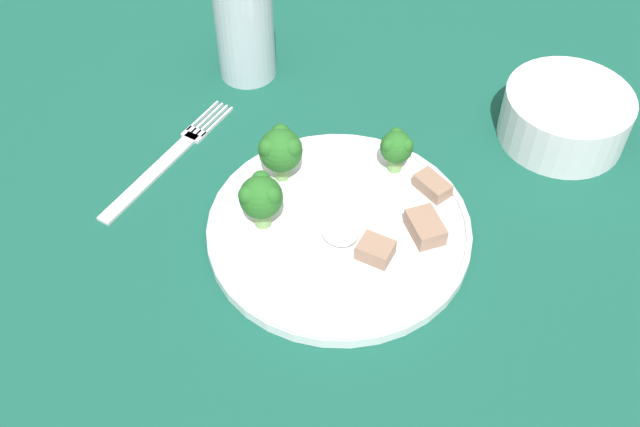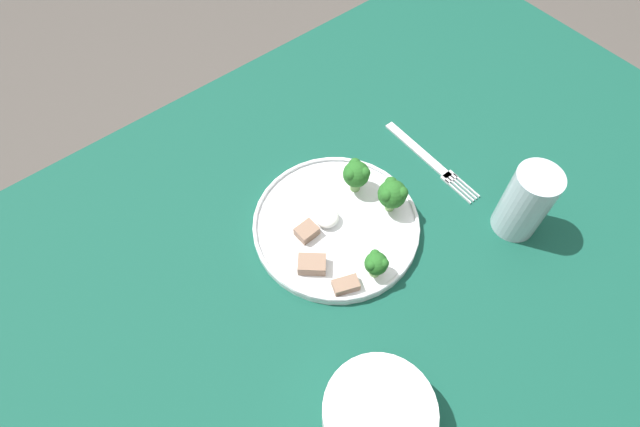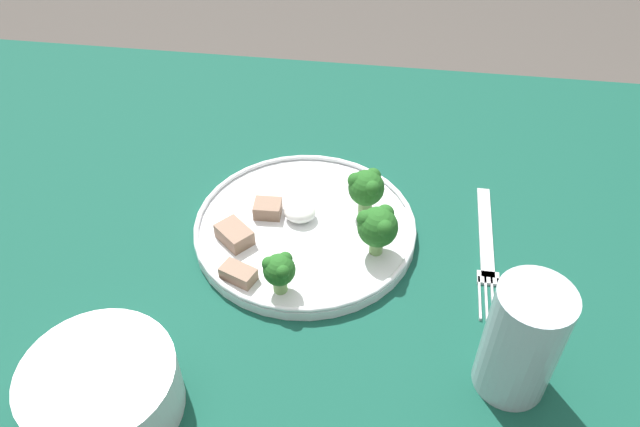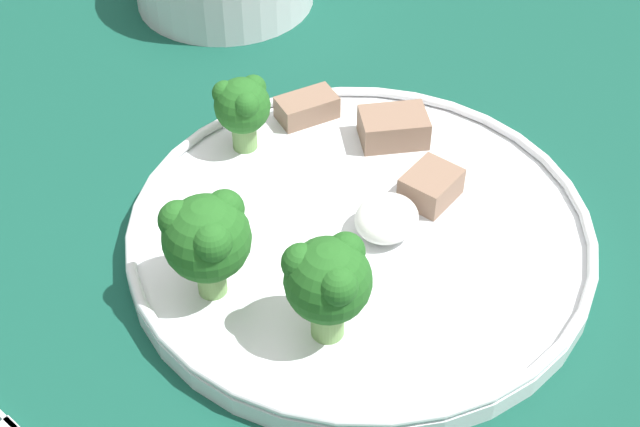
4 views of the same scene
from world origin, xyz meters
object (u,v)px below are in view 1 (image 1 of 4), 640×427
object	(u,v)px
dinner_plate	(339,229)
drinking_glass	(245,34)
fork	(167,160)
cream_bowl	(565,117)

from	to	relation	value
dinner_plate	drinking_glass	world-z (taller)	drinking_glass
fork	cream_bowl	distance (m)	0.43
dinner_plate	fork	bearing A→B (deg)	-179.13
dinner_plate	cream_bowl	size ratio (longest dim) A/B	1.89
cream_bowl	drinking_glass	world-z (taller)	drinking_glass
cream_bowl	drinking_glass	bearing A→B (deg)	-167.66
fork	drinking_glass	size ratio (longest dim) A/B	1.67
fork	cream_bowl	world-z (taller)	cream_bowl
fork	drinking_glass	bearing A→B (deg)	93.49
cream_bowl	fork	bearing A→B (deg)	-144.43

